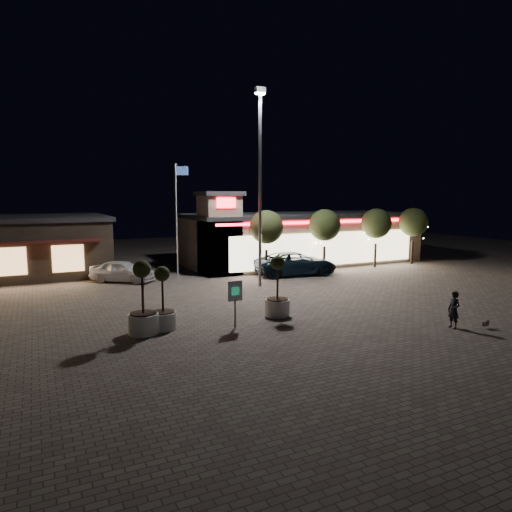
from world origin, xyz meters
name	(u,v)px	position (x,y,z in m)	size (l,w,h in m)	color
ground	(297,319)	(0.00, 0.00, 0.00)	(90.00, 90.00, 0.00)	#60574E
retail_building	(298,238)	(9.51, 15.82, 2.21)	(20.40, 8.40, 6.10)	tan
floodlight_pole	(260,176)	(2.00, 8.00, 7.02)	(0.60, 0.40, 12.38)	gray
flagpole	(178,211)	(-1.90, 13.00, 4.74)	(0.95, 0.10, 8.00)	white
string_tree_a	(266,227)	(4.00, 11.00, 3.56)	(2.42, 2.42, 4.79)	#332319
string_tree_b	(325,225)	(9.00, 11.00, 3.56)	(2.42, 2.42, 4.79)	#332319
string_tree_c	(376,224)	(14.00, 11.00, 3.56)	(2.42, 2.42, 4.79)	#332319
string_tree_d	(413,222)	(18.00, 11.00, 3.56)	(2.42, 2.42, 4.79)	#332319
pickup_truck	(296,263)	(6.26, 10.61, 0.85)	(2.83, 6.14, 1.71)	black
white_sedan	(123,271)	(-5.73, 13.33, 0.74)	(1.75, 4.35, 1.48)	silver
pedestrian	(454,310)	(5.43, -4.22, 0.82)	(0.60, 0.39, 1.65)	black
dog	(486,323)	(6.73, -4.87, 0.25)	(0.47, 0.25, 0.25)	#59514C
planter_left	(143,311)	(-6.99, 0.92, 0.97)	(1.28, 1.28, 3.14)	beige
planter_mid	(163,310)	(-6.08, 1.19, 0.86)	(1.13, 1.13, 2.78)	beige
planter_right	(277,297)	(-0.52, 1.01, 0.91)	(1.20, 1.20, 2.94)	beige
valet_sign	(235,295)	(-3.13, 0.10, 1.46)	(0.69, 0.10, 2.08)	gray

